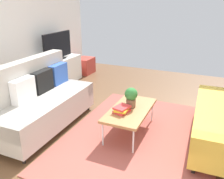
% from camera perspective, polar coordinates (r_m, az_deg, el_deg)
% --- Properties ---
extents(ground_plane, '(7.68, 7.68, 0.00)m').
position_cam_1_polar(ground_plane, '(3.74, 4.83, -11.60)').
color(ground_plane, brown).
extents(area_rug, '(2.90, 2.20, 0.01)m').
position_cam_1_polar(area_rug, '(3.79, 6.83, -11.09)').
color(area_rug, '#9E4C42').
rests_on(area_rug, ground_plane).
extents(couch_beige, '(1.91, 0.86, 1.10)m').
position_cam_1_polar(couch_beige, '(4.04, -16.98, -2.70)').
color(couch_beige, '#B2ADA3').
rests_on(couch_beige, ground_plane).
extents(coffee_table, '(1.10, 0.56, 0.42)m').
position_cam_1_polar(coffee_table, '(3.70, 4.36, -5.01)').
color(coffee_table, '#9E7042').
rests_on(coffee_table, ground_plane).
extents(tv_console, '(1.40, 0.44, 0.64)m').
position_cam_1_polar(tv_console, '(5.99, -12.56, 4.07)').
color(tv_console, silver).
rests_on(tv_console, ground_plane).
extents(tv, '(1.00, 0.20, 0.64)m').
position_cam_1_polar(tv, '(5.83, -12.89, 10.00)').
color(tv, black).
rests_on(tv, tv_console).
extents(storage_trunk, '(0.52, 0.40, 0.44)m').
position_cam_1_polar(storage_trunk, '(6.85, -6.44, 5.69)').
color(storage_trunk, '#B2382D').
rests_on(storage_trunk, ground_plane).
extents(potted_plant, '(0.20, 0.20, 0.32)m').
position_cam_1_polar(potted_plant, '(3.68, 4.58, -1.68)').
color(potted_plant, brown).
rests_on(potted_plant, coffee_table).
extents(table_book_0, '(0.28, 0.24, 0.04)m').
position_cam_1_polar(table_book_0, '(3.57, 2.39, -5.19)').
color(table_book_0, red).
rests_on(table_book_0, coffee_table).
extents(table_book_1, '(0.25, 0.19, 0.03)m').
position_cam_1_polar(table_book_1, '(3.56, 2.40, -4.71)').
color(table_book_1, gold).
rests_on(table_book_1, table_book_0).
extents(table_book_2, '(0.28, 0.23, 0.03)m').
position_cam_1_polar(table_book_2, '(3.54, 2.41, -4.28)').
color(table_book_2, red).
rests_on(table_book_2, table_book_1).
extents(vase_0, '(0.09, 0.09, 0.14)m').
position_cam_1_polar(vase_0, '(5.48, -16.84, 6.37)').
color(vase_0, '#4C72B2').
rests_on(vase_0, tv_console).
extents(vase_1, '(0.08, 0.08, 0.14)m').
position_cam_1_polar(vase_1, '(5.60, -15.83, 6.76)').
color(vase_1, silver).
rests_on(vase_1, tv_console).
extents(bottle_0, '(0.05, 0.05, 0.22)m').
position_cam_1_polar(bottle_0, '(5.64, -14.23, 7.42)').
color(bottle_0, '#3359B2').
rests_on(bottle_0, tv_console).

